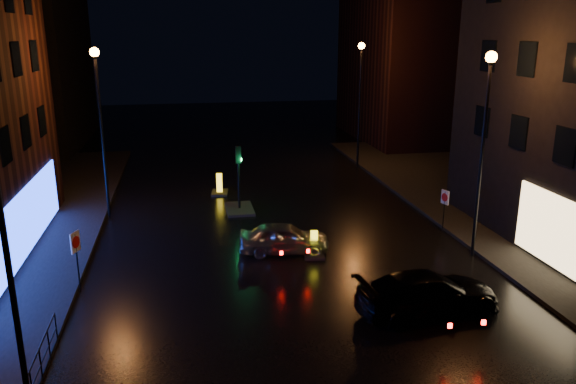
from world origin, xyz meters
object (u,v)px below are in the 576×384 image
dark_sedan (428,293)px  bollard_far (220,189)px  traffic_signal (239,201)px  silver_hatchback (284,238)px  road_sign_right (445,201)px  road_sign_left (76,247)px  bollard_near (314,250)px

dark_sedan → bollard_far: size_ratio=3.31×
traffic_signal → bollard_far: bearing=103.7°
silver_hatchback → bollard_far: (-2.07, 9.51, -0.39)m
silver_hatchback → road_sign_right: size_ratio=1.88×
traffic_signal → bollard_far: (-0.81, 3.32, -0.24)m
road_sign_left → dark_sedan: bearing=4.1°
road_sign_left → road_sign_right: road_sign_left is taller
silver_hatchback → dark_sedan: size_ratio=0.78×
traffic_signal → road_sign_right: (9.05, -5.08, 1.02)m
bollard_far → bollard_near: bearing=-63.9°
silver_hatchback → bollard_far: 9.74m
dark_sedan → bollard_far: 16.70m
bollard_near → road_sign_left: (-9.14, -1.70, 1.46)m
silver_hatchback → road_sign_left: size_ratio=1.68×
bollard_near → bollard_far: size_ratio=0.90×
dark_sedan → bollard_near: 6.18m
traffic_signal → road_sign_left: bearing=-128.5°
traffic_signal → bollard_far: traffic_signal is taller
dark_sedan → road_sign_right: 8.34m
silver_hatchback → dark_sedan: (3.75, -6.14, 0.06)m
road_sign_left → road_sign_right: bearing=34.6°
traffic_signal → road_sign_right: bearing=-29.3°
silver_hatchback → road_sign_right: road_sign_right is taller
bollard_far → road_sign_left: 13.22m
traffic_signal → road_sign_left: traffic_signal is taller
traffic_signal → dark_sedan: 13.32m
bollard_far → silver_hatchback: bearing=-69.5°
bollard_far → road_sign_right: bearing=-32.2°
silver_hatchback → bollard_near: (1.18, -0.54, -0.41)m
bollard_near → road_sign_left: size_ratio=0.59×
bollard_far → dark_sedan: bearing=-61.4°
road_sign_right → traffic_signal: bearing=-45.6°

